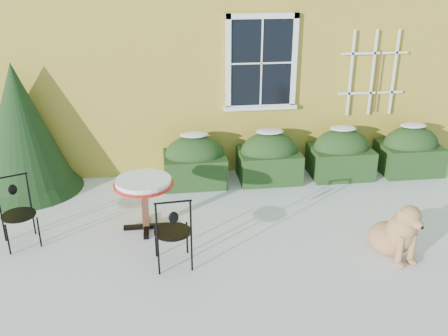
{
  "coord_description": "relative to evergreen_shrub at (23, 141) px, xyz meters",
  "views": [
    {
      "loc": [
        -0.85,
        -5.38,
        3.57
      ],
      "look_at": [
        0.0,
        1.0,
        0.9
      ],
      "focal_mm": 40.0,
      "sensor_mm": 36.0,
      "label": 1
    }
  ],
  "objects": [
    {
      "name": "ground",
      "position": [
        3.09,
        -2.67,
        -0.86
      ],
      "size": [
        80.0,
        80.0,
        0.0
      ],
      "primitive_type": "plane",
      "color": "white",
      "rests_on": "ground"
    },
    {
      "name": "hedge_row",
      "position": [
        4.74,
        -0.12,
        -0.46
      ],
      "size": [
        4.95,
        0.8,
        0.91
      ],
      "color": "#193213",
      "rests_on": "ground"
    },
    {
      "name": "evergreen_shrub",
      "position": [
        0.0,
        0.0,
        0.0
      ],
      "size": [
        1.77,
        1.77,
        2.14
      ],
      "rotation": [
        0.0,
        0.0,
        -0.31
      ],
      "color": "black",
      "rests_on": "ground"
    },
    {
      "name": "bistro_table",
      "position": [
        1.97,
        -1.63,
        -0.22
      ],
      "size": [
        0.84,
        0.84,
        0.78
      ],
      "rotation": [
        0.0,
        0.0,
        0.3
      ],
      "color": "black",
      "rests_on": "ground"
    },
    {
      "name": "patio_chair_near",
      "position": [
        2.33,
        -2.63,
        -0.37
      ],
      "size": [
        0.48,
        0.47,
        0.98
      ],
      "rotation": [
        0.0,
        0.0,
        3.22
      ],
      "color": "black",
      "rests_on": "ground"
    },
    {
      "name": "patio_chair_far",
      "position": [
        0.29,
        -1.8,
        -0.39
      ],
      "size": [
        0.55,
        0.54,
        0.94
      ],
      "rotation": [
        0.0,
        0.0,
        0.39
      ],
      "color": "black",
      "rests_on": "ground"
    },
    {
      "name": "dog",
      "position": [
        5.19,
        -2.79,
        -0.53
      ],
      "size": [
        0.64,
        0.93,
        0.83
      ],
      "rotation": [
        0.0,
        0.0,
        0.24
      ],
      "color": "tan",
      "rests_on": "ground"
    }
  ]
}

